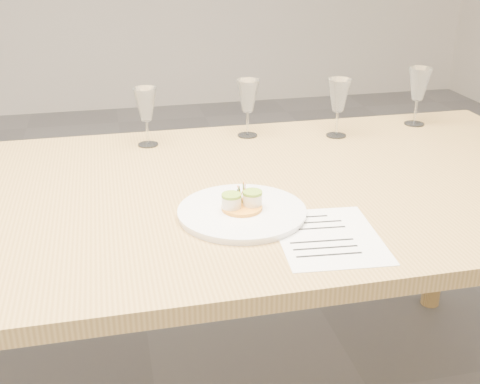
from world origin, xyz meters
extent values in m
cube|color=tan|center=(0.00, 0.00, 0.73)|extent=(2.40, 1.00, 0.04)
cylinder|color=tan|center=(1.10, 0.40, 0.35)|extent=(0.07, 0.07, 0.71)
cylinder|color=white|center=(0.21, -0.17, 0.76)|extent=(0.29, 0.29, 0.01)
cylinder|color=white|center=(0.21, -0.17, 0.76)|extent=(0.29, 0.29, 0.01)
cylinder|color=#F5A72E|center=(0.21, -0.17, 0.77)|extent=(0.09, 0.09, 0.01)
cylinder|color=#F1E5C5|center=(0.19, -0.17, 0.79)|extent=(0.04, 0.04, 0.03)
cylinder|color=#F1E5C5|center=(0.24, -0.17, 0.79)|extent=(0.04, 0.04, 0.03)
cylinder|color=#87AB2F|center=(0.19, -0.17, 0.80)|extent=(0.04, 0.04, 0.01)
cylinder|color=#87AB2F|center=(0.24, -0.17, 0.80)|extent=(0.04, 0.04, 0.01)
cylinder|color=tan|center=(0.27, -0.22, 0.76)|extent=(0.05, 0.05, 0.00)
cube|color=white|center=(0.37, -0.31, 0.75)|extent=(0.24, 0.29, 0.00)
cube|color=black|center=(0.36, -0.21, 0.75)|extent=(0.09, 0.01, 0.00)
cube|color=black|center=(0.35, -0.24, 0.75)|extent=(0.14, 0.02, 0.00)
cube|color=black|center=(0.35, -0.27, 0.75)|extent=(0.14, 0.02, 0.00)
cube|color=black|center=(0.35, -0.33, 0.75)|extent=(0.14, 0.02, 0.00)
cube|color=black|center=(0.34, -0.36, 0.75)|extent=(0.14, 0.02, 0.00)
cube|color=black|center=(0.34, -0.39, 0.75)|extent=(0.14, 0.02, 0.00)
cylinder|color=white|center=(0.04, 0.37, 0.75)|extent=(0.06, 0.06, 0.00)
cylinder|color=white|center=(0.04, 0.37, 0.79)|extent=(0.01, 0.01, 0.07)
cone|color=white|center=(0.04, 0.37, 0.88)|extent=(0.07, 0.07, 0.10)
cylinder|color=white|center=(0.36, 0.39, 0.75)|extent=(0.06, 0.06, 0.00)
cylinder|color=white|center=(0.36, 0.39, 0.79)|extent=(0.01, 0.01, 0.08)
cone|color=white|center=(0.36, 0.39, 0.88)|extent=(0.07, 0.07, 0.10)
cylinder|color=white|center=(0.63, 0.32, 0.75)|extent=(0.06, 0.06, 0.00)
cylinder|color=white|center=(0.63, 0.32, 0.79)|extent=(0.01, 0.01, 0.08)
cone|color=white|center=(0.63, 0.32, 0.88)|extent=(0.07, 0.07, 0.10)
cylinder|color=white|center=(0.93, 0.38, 0.75)|extent=(0.07, 0.07, 0.00)
cylinder|color=white|center=(0.93, 0.38, 0.79)|extent=(0.01, 0.01, 0.08)
cone|color=white|center=(0.93, 0.38, 0.89)|extent=(0.08, 0.08, 0.10)
camera|label=1|loc=(-0.07, -1.37, 1.35)|focal=45.00mm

